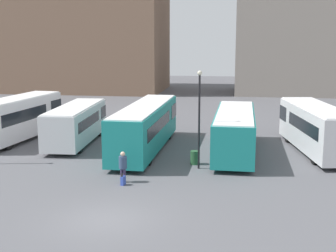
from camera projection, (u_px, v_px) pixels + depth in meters
ground_plane at (105, 220)px, 20.11m from camera, size 160.00×160.00×0.00m
bus_0 at (18, 117)px, 35.69m from camera, size 3.43×9.75×3.30m
bus_1 at (76, 123)px, 34.60m from camera, size 2.96×9.21×2.82m
bus_2 at (146, 125)px, 32.48m from camera, size 2.68×12.56×3.18m
bus_3 at (235, 130)px, 31.61m from camera, size 2.75×10.89×2.88m
bus_4 at (316, 127)px, 31.92m from camera, size 4.04×10.51×3.19m
traveler at (123, 164)px, 25.20m from camera, size 0.54×0.54×1.70m
suitcase at (123, 181)px, 24.84m from camera, size 0.24×0.34×0.70m
lamp_post_1 at (199, 112)px, 27.44m from camera, size 0.28×0.28×5.86m
trash_bin at (195, 158)px, 28.94m from camera, size 0.52×0.52×0.85m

